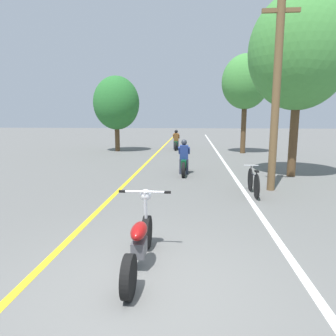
% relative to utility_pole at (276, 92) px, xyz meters
% --- Properties ---
extents(ground_plane, '(120.00, 120.00, 0.00)m').
position_rel_utility_pole_xyz_m(ground_plane, '(-3.16, -5.88, -3.08)').
color(ground_plane, '#60605E').
extents(lane_stripe_center, '(0.14, 48.00, 0.01)m').
position_rel_utility_pole_xyz_m(lane_stripe_center, '(-4.86, 6.65, -3.08)').
color(lane_stripe_center, yellow).
rests_on(lane_stripe_center, ground).
extents(lane_stripe_edge, '(0.14, 48.00, 0.01)m').
position_rel_utility_pole_xyz_m(lane_stripe_edge, '(-0.88, 6.65, -3.08)').
color(lane_stripe_edge, white).
rests_on(lane_stripe_edge, ground).
extents(utility_pole, '(1.10, 0.24, 5.99)m').
position_rel_utility_pole_xyz_m(utility_pole, '(0.00, 0.00, 0.00)').
color(utility_pole, brown).
rests_on(utility_pole, ground).
extents(roadside_tree_right_near, '(3.74, 3.36, 6.86)m').
position_rel_utility_pole_xyz_m(roadside_tree_right_near, '(1.38, 2.40, 1.61)').
color(roadside_tree_right_near, '#513A23').
rests_on(roadside_tree_right_near, ground).
extents(roadside_tree_right_far, '(2.95, 2.66, 6.20)m').
position_rel_utility_pole_xyz_m(roadside_tree_right_far, '(0.72, 10.12, 1.38)').
color(roadside_tree_right_far, '#513A23').
rests_on(roadside_tree_right_far, ground).
extents(roadside_tree_left, '(3.09, 2.78, 5.03)m').
position_rel_utility_pole_xyz_m(roadside_tree_left, '(-7.68, 10.57, 0.15)').
color(roadside_tree_left, '#513A23').
rests_on(roadside_tree_left, ground).
extents(motorcycle_foreground, '(0.89, 2.12, 1.09)m').
position_rel_utility_pole_xyz_m(motorcycle_foreground, '(-3.32, -5.29, -2.66)').
color(motorcycle_foreground, black).
rests_on(motorcycle_foreground, ground).
extents(motorcycle_rider_lead, '(0.50, 2.04, 1.42)m').
position_rel_utility_pole_xyz_m(motorcycle_rider_lead, '(-2.87, 2.52, -2.55)').
color(motorcycle_rider_lead, black).
rests_on(motorcycle_rider_lead, ground).
extents(motorcycle_rider_far, '(0.50, 2.07, 1.42)m').
position_rel_utility_pole_xyz_m(motorcycle_rider_far, '(-3.72, 11.93, -2.54)').
color(motorcycle_rider_far, black).
rests_on(motorcycle_rider_far, ground).
extents(bicycle_parked, '(0.44, 1.68, 0.84)m').
position_rel_utility_pole_xyz_m(bicycle_parked, '(-0.68, -0.62, -2.70)').
color(bicycle_parked, black).
rests_on(bicycle_parked, ground).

